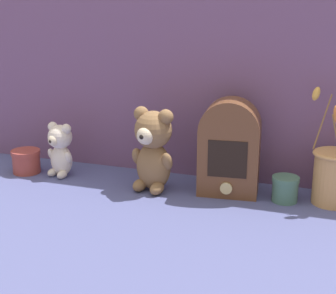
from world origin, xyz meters
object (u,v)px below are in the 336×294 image
decorative_tin_short (26,161)px  decorative_tin_tall (285,189)px  teddy_bear_large (153,148)px  flower_vase (334,172)px  teddy_bear_medium (60,148)px  vintage_radio (230,147)px

decorative_tin_short → decorative_tin_tall: bearing=1.8°
teddy_bear_large → decorative_tin_tall: teddy_bear_large is taller
teddy_bear_large → decorative_tin_tall: 0.39m
teddy_bear_large → flower_vase: flower_vase is taller
teddy_bear_medium → decorative_tin_tall: teddy_bear_medium is taller
flower_vase → decorative_tin_tall: 0.14m
flower_vase → vintage_radio: flower_vase is taller
decorative_tin_short → flower_vase: bearing=3.1°
decorative_tin_tall → flower_vase: bearing=11.8°
flower_vase → decorative_tin_tall: bearing=-168.2°
vintage_radio → decorative_tin_short: size_ratio=2.99×
flower_vase → decorative_tin_tall: (-0.12, -0.03, -0.06)m
teddy_bear_large → teddy_bear_medium: bearing=176.2°
teddy_bear_large → decorative_tin_tall: (0.38, 0.04, -0.09)m
teddy_bear_large → teddy_bear_medium: teddy_bear_large is taller
teddy_bear_large → decorative_tin_short: bearing=178.7°
teddy_bear_large → flower_vase: bearing=6.9°
flower_vase → decorative_tin_short: size_ratio=3.43×
vintage_radio → decorative_tin_tall: size_ratio=3.67×
flower_vase → decorative_tin_tall: flower_vase is taller
vintage_radio → decorative_tin_short: (-0.66, -0.04, -0.10)m
flower_vase → decorative_tin_short: flower_vase is taller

